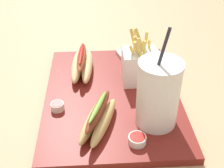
% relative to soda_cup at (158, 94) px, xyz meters
% --- Properties ---
extents(ground_plane, '(2.40, 2.40, 0.02)m').
position_rel_soda_cup_xyz_m(ground_plane, '(-0.12, -0.10, -0.11)').
color(ground_plane, tan).
extents(food_tray, '(0.48, 0.35, 0.02)m').
position_rel_soda_cup_xyz_m(food_tray, '(-0.12, -0.10, -0.09)').
color(food_tray, maroon).
rests_on(food_tray, ground_plane).
extents(soda_cup, '(0.10, 0.10, 0.24)m').
position_rel_soda_cup_xyz_m(soda_cup, '(0.00, 0.00, 0.00)').
color(soda_cup, white).
rests_on(soda_cup, food_tray).
extents(fries_basket, '(0.08, 0.09, 0.16)m').
position_rel_soda_cup_xyz_m(fries_basket, '(-0.18, -0.02, -0.03)').
color(fries_basket, white).
rests_on(fries_basket, food_tray).
extents(hot_dog_1, '(0.18, 0.07, 0.07)m').
position_rel_soda_cup_xyz_m(hot_dog_1, '(-0.23, -0.18, -0.06)').
color(hot_dog_1, '#E5C689').
rests_on(hot_dog_1, food_tray).
extents(hot_dog_2, '(0.18, 0.11, 0.06)m').
position_rel_soda_cup_xyz_m(hot_dog_2, '(0.01, -0.13, -0.06)').
color(hot_dog_2, tan).
rests_on(hot_dog_2, food_tray).
extents(ketchup_cup_1, '(0.04, 0.04, 0.02)m').
position_rel_soda_cup_xyz_m(ketchup_cup_1, '(-0.07, 0.02, -0.07)').
color(ketchup_cup_1, white).
rests_on(ketchup_cup_1, food_tray).
extents(ketchup_cup_2, '(0.03, 0.03, 0.02)m').
position_rel_soda_cup_xyz_m(ketchup_cup_2, '(-0.06, -0.23, -0.07)').
color(ketchup_cup_2, white).
rests_on(ketchup_cup_2, food_tray).
extents(ketchup_cup_3, '(0.04, 0.04, 0.02)m').
position_rel_soda_cup_xyz_m(ketchup_cup_3, '(0.07, -0.05, -0.07)').
color(ketchup_cup_3, white).
rests_on(ketchup_cup_3, food_tray).
extents(napkin_stack, '(0.16, 0.16, 0.01)m').
position_rel_soda_cup_xyz_m(napkin_stack, '(-0.30, 0.01, -0.08)').
color(napkin_stack, white).
rests_on(napkin_stack, food_tray).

